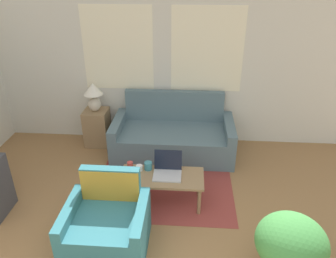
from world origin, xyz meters
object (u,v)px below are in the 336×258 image
laptop (168,170)px  cup_yellow (130,166)px  table_lamp (94,94)px  potted_plant (291,245)px  armchair (108,226)px  cup_navy (148,166)px  cup_white (139,168)px  coffee_table (162,179)px  couch (173,137)px

laptop → cup_yellow: bearing=171.7°
table_lamp → potted_plant: bearing=-44.9°
armchair → cup_navy: armchair is taller
table_lamp → cup_navy: table_lamp is taller
cup_navy → cup_white: 0.11m
table_lamp → cup_navy: bearing=-51.9°
table_lamp → cup_white: (0.92, -1.33, -0.45)m
laptop → cup_yellow: (-0.48, 0.07, -0.01)m
laptop → coffee_table: bearing=-139.1°
cup_white → potted_plant: size_ratio=0.11×
armchair → cup_yellow: 0.90m
coffee_table → laptop: laptop is taller
couch → table_lamp: bearing=172.2°
couch → armchair: couch is taller
potted_plant → armchair: bearing=171.0°
coffee_table → cup_white: size_ratio=12.69×
coffee_table → couch: bearing=87.0°
table_lamp → cup_white: 1.68m
couch → cup_yellow: size_ratio=18.38×
armchair → coffee_table: bearing=56.0°
couch → cup_white: couch is taller
cup_navy → cup_white: bearing=-165.4°
table_lamp → laptop: bearing=-47.4°
coffee_table → table_lamp: bearing=130.0°
table_lamp → coffee_table: bearing=-50.0°
potted_plant → cup_navy: bearing=141.4°
armchair → couch: bearing=74.1°
table_lamp → cup_yellow: 1.60m
couch → potted_plant: size_ratio=2.62×
laptop → cup_navy: (-0.25, 0.08, -0.01)m
table_lamp → cup_white: table_lamp is taller
armchair → table_lamp: bearing=107.7°
couch → cup_navy: bearing=-102.5°
laptop → cup_white: laptop is taller
cup_white → potted_plant: (1.58, -1.15, 0.00)m
table_lamp → laptop: (1.28, -1.39, -0.43)m
coffee_table → cup_white: 0.32m
laptop → cup_navy: laptop is taller
laptop → cup_white: bearing=171.9°
coffee_table → cup_yellow: size_ratio=10.16×
laptop → armchair: bearing=-125.4°
coffee_table → laptop: size_ratio=2.99×
cup_white → armchair: bearing=-104.0°
couch → cup_navy: (-0.25, -1.13, 0.18)m
coffee_table → potted_plant: size_ratio=1.45×
cup_yellow → potted_plant: potted_plant is taller
coffee_table → potted_plant: 1.65m
cup_navy → couch: bearing=77.5°
coffee_table → cup_yellow: cup_yellow is taller
coffee_table → cup_navy: (-0.19, 0.14, 0.10)m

